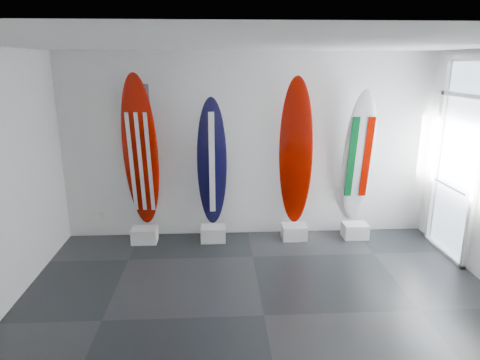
{
  "coord_description": "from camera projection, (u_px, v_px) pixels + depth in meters",
  "views": [
    {
      "loc": [
        -0.52,
        -4.3,
        2.84
      ],
      "look_at": [
        -0.2,
        1.4,
        1.24
      ],
      "focal_mm": 31.9,
      "sensor_mm": 36.0,
      "label": 1
    }
  ],
  "objects": [
    {
      "name": "floor",
      "position": [
        264.0,
        315.0,
        4.93
      ],
      "size": [
        6.0,
        6.0,
        0.0
      ],
      "primitive_type": "plane",
      "color": "black",
      "rests_on": "ground"
    },
    {
      "name": "ceiling",
      "position": [
        269.0,
        44.0,
        4.12
      ],
      "size": [
        6.0,
        6.0,
        0.0
      ],
      "primitive_type": "plane",
      "rotation": [
        3.14,
        0.0,
        0.0
      ],
      "color": "white",
      "rests_on": "wall_back"
    },
    {
      "name": "wall_back",
      "position": [
        249.0,
        147.0,
        6.93
      ],
      "size": [
        6.0,
        0.0,
        6.0
      ],
      "primitive_type": "plane",
      "rotation": [
        1.57,
        0.0,
        0.0
      ],
      "color": "silver",
      "rests_on": "ground"
    },
    {
      "name": "wall_front",
      "position": [
        323.0,
        340.0,
        2.12
      ],
      "size": [
        6.0,
        0.0,
        6.0
      ],
      "primitive_type": "plane",
      "rotation": [
        -1.57,
        0.0,
        0.0
      ],
      "color": "silver",
      "rests_on": "ground"
    },
    {
      "name": "display_block_usa",
      "position": [
        145.0,
        235.0,
        6.9
      ],
      "size": [
        0.4,
        0.3,
        0.24
      ],
      "primitive_type": "cube",
      "color": "white",
      "rests_on": "floor"
    },
    {
      "name": "surfboard_usa",
      "position": [
        140.0,
        153.0,
        6.64
      ],
      "size": [
        0.59,
        0.42,
        2.46
      ],
      "primitive_type": "ellipsoid",
      "rotation": [
        0.12,
        0.0,
        -0.1
      ],
      "color": "#950A00",
      "rests_on": "display_block_usa"
    },
    {
      "name": "display_block_navy",
      "position": [
        213.0,
        234.0,
        6.96
      ],
      "size": [
        0.4,
        0.3,
        0.24
      ],
      "primitive_type": "cube",
      "color": "white",
      "rests_on": "floor"
    },
    {
      "name": "surfboard_navy",
      "position": [
        212.0,
        163.0,
        6.75
      ],
      "size": [
        0.48,
        0.23,
        2.09
      ],
      "primitive_type": "ellipsoid",
      "rotation": [
        0.07,
        0.0,
        0.02
      ],
      "color": "black",
      "rests_on": "display_block_navy"
    },
    {
      "name": "display_block_swiss",
      "position": [
        294.0,
        232.0,
        7.04
      ],
      "size": [
        0.4,
        0.3,
        0.24
      ],
      "primitive_type": "cube",
      "color": "white",
      "rests_on": "floor"
    },
    {
      "name": "surfboard_swiss",
      "position": [
        296.0,
        153.0,
        6.78
      ],
      "size": [
        0.57,
        0.35,
        2.4
      ],
      "primitive_type": "ellipsoid",
      "rotation": [
        0.04,
        0.0,
        -0.36
      ],
      "color": "#950A00",
      "rests_on": "display_block_swiss"
    },
    {
      "name": "display_block_italy",
      "position": [
        355.0,
        231.0,
        7.09
      ],
      "size": [
        0.4,
        0.3,
        0.24
      ],
      "primitive_type": "cube",
      "color": "white",
      "rests_on": "floor"
    },
    {
      "name": "surfboard_italy",
      "position": [
        358.0,
        158.0,
        6.86
      ],
      "size": [
        0.53,
        0.48,
        2.21
      ],
      "primitive_type": "ellipsoid",
      "rotation": [
        0.17,
        0.0,
        -0.05
      ],
      "color": "silver",
      "rests_on": "display_block_italy"
    },
    {
      "name": "wall_outlet",
      "position": [
        102.0,
        216.0,
        7.09
      ],
      "size": [
        0.09,
        0.02,
        0.13
      ],
      "primitive_type": "cube",
      "color": "silver",
      "rests_on": "wall_back"
    },
    {
      "name": "glass_door",
      "position": [
        457.0,
        162.0,
        6.2
      ],
      "size": [
        0.12,
        1.16,
        2.85
      ],
      "primitive_type": null,
      "color": "white",
      "rests_on": "floor"
    }
  ]
}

